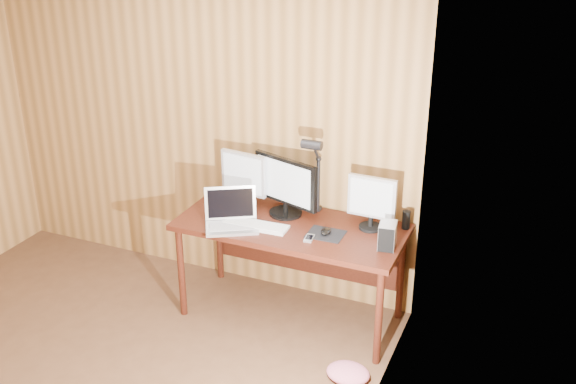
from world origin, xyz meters
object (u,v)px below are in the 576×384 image
Objects in this scene: keyboard at (255,225)px; monitor_left at (244,178)px; monitor_center at (285,186)px; speaker at (406,220)px; monitor_right at (372,202)px; laptop at (231,217)px; phone at (309,238)px; desk at (295,236)px; mouse at (326,231)px; desk_lamp at (315,164)px; hard_drive at (387,236)px.

monitor_left is at bearing 125.68° from keyboard.
speaker is at bearing 25.42° from monitor_center.
keyboard is (-0.75, -0.28, -0.19)m from monitor_right.
phone is at bearing -28.38° from laptop.
speaker reaches higher than desk.
laptop is at bearing 177.82° from mouse.
monitor_left reaches higher than laptop.
monitor_right is 0.86× the size of laptop.
keyboard is at bearing -95.98° from monitor_center.
keyboard is (-0.12, -0.27, -0.21)m from monitor_center.
mouse is 0.57m from speaker.
monitor_left is 0.93× the size of laptop.
monitor_left reaches higher than monitor_right.
desk_lamp reaches higher than keyboard.
desk is 0.48m from laptop.
desk is 0.75m from hard_drive.
keyboard is 3.63× the size of speaker.
desk_lamp is at bearing 9.80° from laptop.
mouse is (0.49, 0.08, 0.01)m from keyboard.
phone is (0.64, -0.31, -0.22)m from monitor_left.
monitor_center is 4.96× the size of mouse.
hard_drive is (1.15, -0.22, -0.14)m from monitor_left.
monitor_left reaches higher than keyboard.
monitor_right is 0.28m from speaker.
keyboard is 0.93m from hard_drive.
desk_lamp is (-0.66, -0.03, 0.32)m from speaker.
hard_drive is at bearing -98.44° from speaker.
speaker is (1.13, 0.42, 0.00)m from laptop.
laptop is at bearing -167.71° from keyboard.
speaker is (0.75, 0.19, 0.19)m from desk.
phone is at bearing -5.53° from keyboard.
hard_drive is 1.48× the size of phone.
speaker is (0.85, 0.11, -0.16)m from monitor_center.
keyboard is 1.05m from speaker.
mouse is 0.49m from desk_lamp.
desk_lamp is at bearing 46.49° from keyboard.
hard_drive is at bearing 3.65° from monitor_center.
monitor_left is (-0.34, 0.02, -0.00)m from monitor_center.
monitor_center is 0.34m from monitor_left.
keyboard is 0.42m from phone.
monitor_left is at bearing -167.68° from desk_lamp.
desk is 3.00× the size of monitor_center.
monitor_left is at bearing 70.89° from laptop.
laptop is at bearing -71.80° from monitor_left.
desk_lamp is at bearing 173.35° from monitor_right.
monitor_right reaches higher than laptop.
laptop is at bearing -159.49° from speaker.
monitor_left reaches higher than speaker.
hard_drive is at bearing -18.64° from desk_lamp.
monitor_left is 0.97m from monitor_right.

